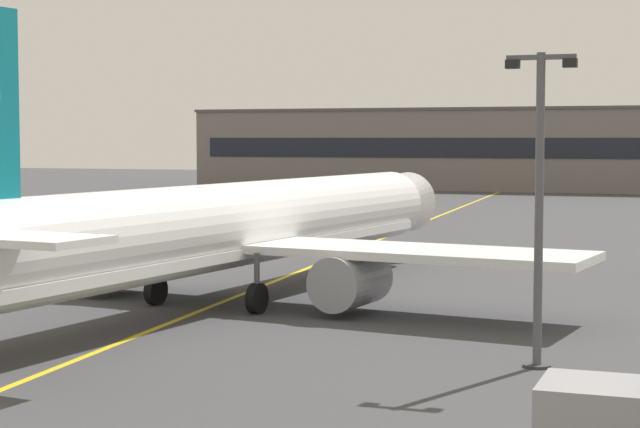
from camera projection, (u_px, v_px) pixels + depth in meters
The scene contains 6 objects.
ground_plane at pixel (32, 356), 36.93m from camera, with size 400.00×400.00×0.00m, color #3D3D3F.
taxiway_centreline at pixel (324, 262), 65.13m from camera, with size 0.30×180.00×0.01m, color yellow.
airliner_foreground at pixel (228, 228), 48.37m from camera, with size 32.36×41.46×11.65m.
apron_lamp_post at pixel (539, 203), 34.70m from camera, with size 2.24×0.90×10.08m.
safety_cone_by_nose_gear at pixel (352, 262), 62.79m from camera, with size 0.44×0.44×0.55m.
terminal_building at pixel (587, 149), 150.99m from camera, with size 114.74×12.40×11.71m.
Camera 1 is at (21.47, -31.11, 7.37)m, focal length 61.08 mm.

